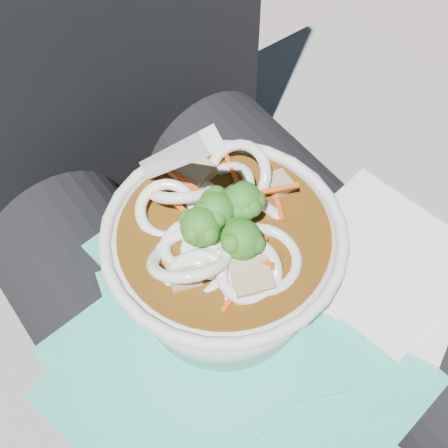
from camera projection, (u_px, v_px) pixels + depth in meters
stone_ledge at (188, 350)px, 0.90m from camera, size 1.00×0.51×0.45m
lap at (262, 341)px, 0.59m from camera, size 0.35×0.48×0.16m
person_body at (205, 259)px, 0.61m from camera, size 0.34×0.94×0.99m
plastic_bag at (235, 348)px, 0.49m from camera, size 0.29×0.36×0.02m
napkins at (386, 267)px, 0.52m from camera, size 0.16×0.17×0.01m
udon_bowl at (223, 259)px, 0.45m from camera, size 0.19×0.19×0.21m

